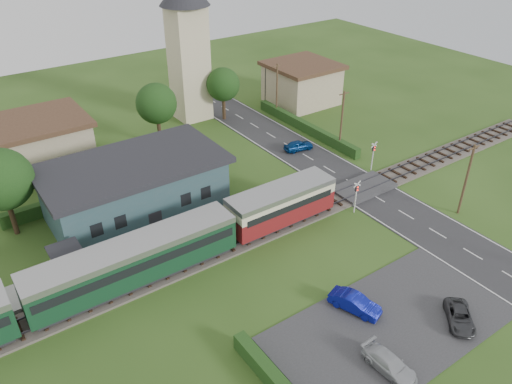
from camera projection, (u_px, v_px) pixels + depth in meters
ground at (297, 233)px, 43.39m from camera, size 120.00×120.00×0.00m
railway_track at (283, 222)px, 44.73m from camera, size 76.00×3.20×0.49m
road at (378, 198)px, 48.25m from camera, size 6.00×70.00×0.05m
car_park at (390, 325)px, 34.24m from camera, size 17.00×9.00×0.08m
crossing_deck at (363, 188)px, 49.55m from camera, size 6.20×3.40×0.45m
platform at (166, 241)px, 42.03m from camera, size 30.00×3.00×0.45m
equipment_hut at (68, 262)px, 37.33m from camera, size 2.30×2.30×2.55m
station_building at (135, 187)px, 44.80m from camera, size 16.00×9.00×5.30m
train at (93, 277)px, 35.30m from camera, size 43.20×2.90×3.40m
church_tower at (187, 38)px, 60.08m from camera, size 6.00×6.00×17.60m
house_west at (36, 144)px, 52.11m from camera, size 10.80×8.80×5.50m
house_east at (302, 83)px, 68.47m from camera, size 8.80×8.80×5.50m
hedge_roadside at (306, 127)px, 61.20m from camera, size 0.80×18.00×1.20m
hedge_station at (119, 186)px, 49.02m from camera, size 22.00×0.80×1.30m
tree_a at (1, 180)px, 40.62m from camera, size 5.20×5.20×8.00m
tree_b at (156, 104)px, 55.89m from camera, size 4.60×4.60×7.34m
tree_c at (223, 85)px, 62.35m from camera, size 4.20×4.20×6.78m
utility_pole_b at (466, 179)px, 44.22m from camera, size 1.40×0.22×7.00m
utility_pole_c at (342, 120)px, 55.42m from camera, size 1.40×0.22×7.00m
utility_pole_d at (277, 89)px, 63.81m from camera, size 1.40×0.22×7.00m
crossing_signal_near at (356, 192)px, 45.11m from camera, size 0.84×0.28×3.28m
crossing_signal_far at (373, 152)px, 51.98m from camera, size 0.84×0.28×3.28m
streetlamp_east at (265, 81)px, 68.50m from camera, size 0.30×0.30×5.15m
car_on_road at (299, 145)px, 56.76m from camera, size 3.57×1.85×1.16m
car_park_blue at (355, 303)px, 35.15m from camera, size 2.47×3.96×1.23m
car_park_silver at (389, 364)px, 30.74m from camera, size 1.71×3.83×1.09m
car_park_dark at (460, 317)px, 34.19m from camera, size 3.58×3.69×0.98m
pedestrian_near at (252, 200)px, 45.29m from camera, size 0.84×0.72×1.96m
pedestrian_far at (95, 260)px, 38.05m from camera, size 0.95×1.10×1.94m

